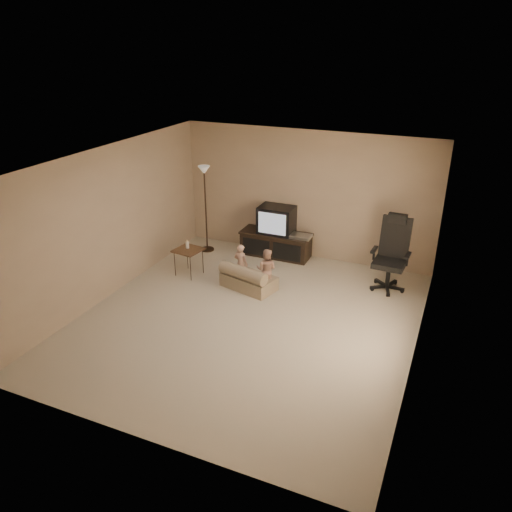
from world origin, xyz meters
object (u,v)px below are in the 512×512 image
(tv_stand, at_px, (276,236))
(toddler_right, at_px, (266,269))
(office_chair, at_px, (390,263))
(floor_lamp, at_px, (205,190))
(toddler_left, at_px, (241,264))
(child_sofa, at_px, (247,279))
(side_table, at_px, (188,250))

(tv_stand, bearing_deg, toddler_right, -75.73)
(office_chair, height_order, toddler_right, office_chair)
(office_chair, distance_m, toddler_right, 2.15)
(floor_lamp, relative_size, toddler_right, 2.34)
(floor_lamp, distance_m, toddler_right, 2.28)
(toddler_left, bearing_deg, toddler_right, -176.88)
(child_sofa, bearing_deg, office_chair, 38.90)
(floor_lamp, height_order, toddler_right, floor_lamp)
(office_chair, bearing_deg, child_sofa, -152.19)
(side_table, height_order, child_sofa, side_table)
(tv_stand, distance_m, toddler_left, 1.39)
(tv_stand, height_order, office_chair, office_chair)
(side_table, height_order, floor_lamp, floor_lamp)
(tv_stand, height_order, child_sofa, tv_stand)
(child_sofa, height_order, toddler_right, toddler_right)
(side_table, height_order, toddler_right, toddler_right)
(tv_stand, bearing_deg, side_table, -129.02)
(tv_stand, height_order, toddler_left, tv_stand)
(floor_lamp, bearing_deg, child_sofa, -40.21)
(tv_stand, xyz_separation_m, floor_lamp, (-1.40, -0.31, 0.86))
(floor_lamp, bearing_deg, toddler_right, -32.16)
(toddler_left, bearing_deg, office_chair, -152.99)
(office_chair, bearing_deg, toddler_left, -157.22)
(side_table, bearing_deg, toddler_right, 1.02)
(tv_stand, distance_m, side_table, 1.86)
(side_table, relative_size, child_sofa, 0.66)
(toddler_right, bearing_deg, tv_stand, -81.21)
(office_chair, distance_m, side_table, 3.60)
(toddler_right, bearing_deg, toddler_left, -10.09)
(toddler_right, bearing_deg, floor_lamp, -37.78)
(side_table, bearing_deg, floor_lamp, 101.87)
(office_chair, height_order, side_table, office_chair)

